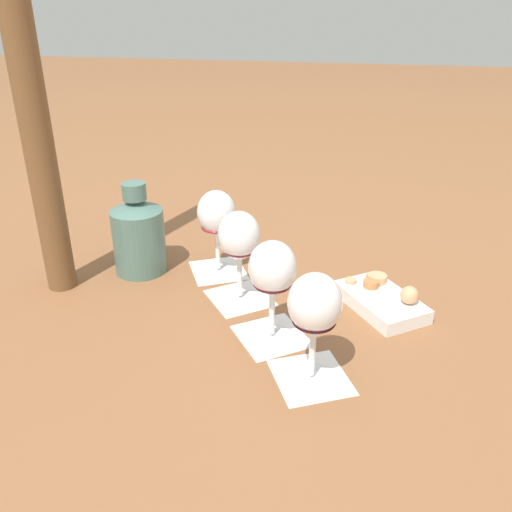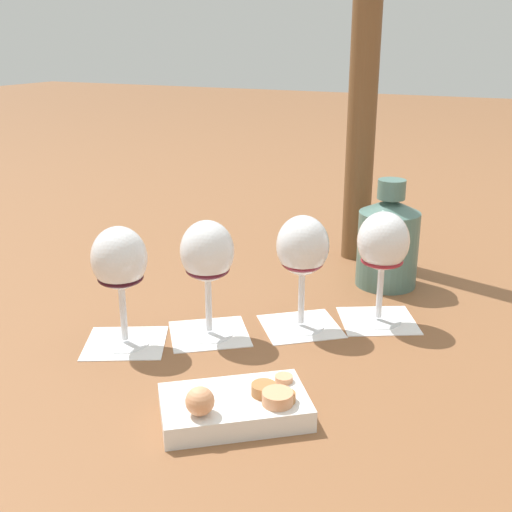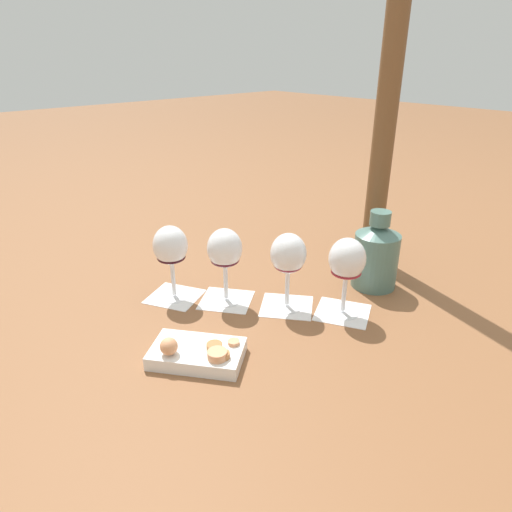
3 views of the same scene
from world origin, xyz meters
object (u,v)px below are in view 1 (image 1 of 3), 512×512
(wine_glass_1, at_px, (239,240))
(wine_glass_3, at_px, (315,309))
(umbrella_pole, at_px, (24,64))
(ceramic_vase, at_px, (138,234))
(wine_glass_2, at_px, (273,273))
(snack_dish, at_px, (382,299))
(wine_glass_0, at_px, (217,217))

(wine_glass_1, relative_size, wine_glass_3, 1.00)
(wine_glass_3, xyz_separation_m, umbrella_pole, (-0.18, -0.50, 0.29))
(wine_glass_3, relative_size, ceramic_vase, 0.91)
(umbrella_pole, bearing_deg, wine_glass_1, 93.90)
(wine_glass_2, xyz_separation_m, wine_glass_3, (0.09, 0.08, 0.00))
(wine_glass_3, distance_m, snack_dish, 0.27)
(wine_glass_2, height_order, umbrella_pole, umbrella_pole)
(wine_glass_0, bearing_deg, wine_glass_3, 36.80)
(wine_glass_0, distance_m, umbrella_pole, 0.42)
(wine_glass_2, bearing_deg, wine_glass_3, 39.46)
(snack_dish, bearing_deg, wine_glass_3, -23.80)
(wine_glass_2, distance_m, wine_glass_3, 0.12)
(wine_glass_3, bearing_deg, ceramic_vase, -125.67)
(wine_glass_1, height_order, wine_glass_2, same)
(wine_glass_1, bearing_deg, wine_glass_0, -144.94)
(wine_glass_0, height_order, umbrella_pole, umbrella_pole)
(wine_glass_1, height_order, ceramic_vase, ceramic_vase)
(wine_glass_3, xyz_separation_m, ceramic_vase, (-0.27, -0.38, -0.04))
(wine_glass_0, xyz_separation_m, wine_glass_2, (0.21, 0.15, -0.00))
(wine_glass_2, xyz_separation_m, snack_dish, (-0.13, 0.18, -0.10))
(snack_dish, distance_m, umbrella_pole, 0.72)
(wine_glass_0, relative_size, wine_glass_1, 1.00)
(wine_glass_2, bearing_deg, ceramic_vase, -120.67)
(umbrella_pole, bearing_deg, wine_glass_0, 113.75)
(wine_glass_0, relative_size, umbrella_pole, 0.21)
(ceramic_vase, bearing_deg, wine_glass_2, 59.33)
(wine_glass_2, relative_size, umbrella_pole, 0.21)
(wine_glass_0, bearing_deg, wine_glass_2, 35.57)
(wine_glass_2, relative_size, wine_glass_3, 1.00)
(snack_dish, height_order, umbrella_pole, umbrella_pole)
(wine_glass_2, xyz_separation_m, ceramic_vase, (-0.18, -0.30, -0.04))
(wine_glass_0, xyz_separation_m, wine_glass_1, (0.10, 0.07, -0.00))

